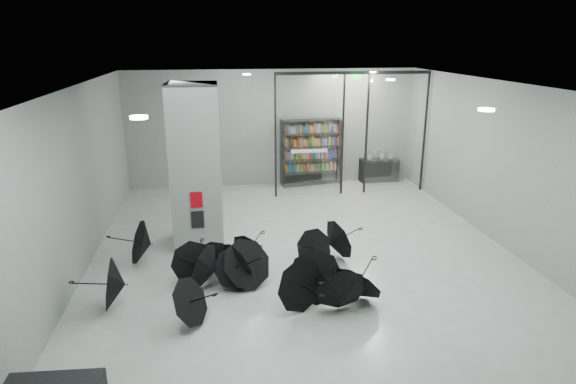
{
  "coord_description": "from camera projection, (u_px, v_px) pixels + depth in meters",
  "views": [
    {
      "loc": [
        -2.0,
        -9.79,
        4.98
      ],
      "look_at": [
        -0.3,
        1.5,
        1.4
      ],
      "focal_mm": 30.63,
      "sensor_mm": 36.0,
      "label": 1
    }
  ],
  "objects": [
    {
      "name": "umbrella_cluster",
      "position": [
        247.0,
        274.0,
        10.17
      ],
      "size": [
        5.68,
        4.0,
        1.33
      ],
      "color": "black",
      "rests_on": "ground"
    },
    {
      "name": "column",
      "position": [
        196.0,
        166.0,
        11.95
      ],
      "size": [
        1.2,
        1.2,
        4.0
      ],
      "primitive_type": "cube",
      "color": "slate",
      "rests_on": "ground"
    },
    {
      "name": "room",
      "position": [
        313.0,
        146.0,
        10.16
      ],
      "size": [
        14.0,
        14.02,
        4.01
      ],
      "color": "gray",
      "rests_on": "ground"
    },
    {
      "name": "fire_cabinet",
      "position": [
        196.0,
        200.0,
        11.56
      ],
      "size": [
        0.28,
        0.04,
        0.38
      ],
      "primitive_type": "cube",
      "color": "#A50A07",
      "rests_on": "column"
    },
    {
      "name": "glass_partition",
      "position": [
        352.0,
        129.0,
        15.89
      ],
      "size": [
        5.06,
        0.08,
        4.0
      ],
      "color": "silver",
      "rests_on": "ground"
    },
    {
      "name": "bookshelf",
      "position": [
        311.0,
        152.0,
        17.22
      ],
      "size": [
        2.15,
        0.78,
        2.32
      ],
      "primitive_type": null,
      "rotation": [
        0.0,
        0.0,
        0.17
      ],
      "color": "black",
      "rests_on": "ground"
    },
    {
      "name": "exit_sign",
      "position": [
        356.0,
        77.0,
        15.21
      ],
      "size": [
        0.3,
        0.06,
        0.15
      ],
      "primitive_type": "cube",
      "color": "#0CE533",
      "rests_on": "room"
    },
    {
      "name": "shop_counter",
      "position": [
        379.0,
        170.0,
        17.84
      ],
      "size": [
        1.39,
        0.6,
        0.82
      ],
      "primitive_type": "cube",
      "rotation": [
        0.0,
        0.0,
        0.03
      ],
      "color": "black",
      "rests_on": "ground"
    },
    {
      "name": "info_panel",
      "position": [
        198.0,
        220.0,
        11.71
      ],
      "size": [
        0.3,
        0.03,
        0.42
      ],
      "primitive_type": "cube",
      "color": "black",
      "rests_on": "column"
    }
  ]
}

